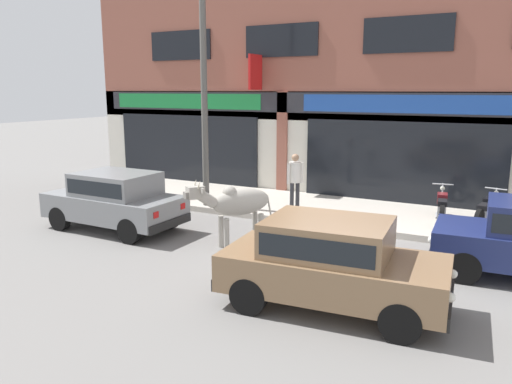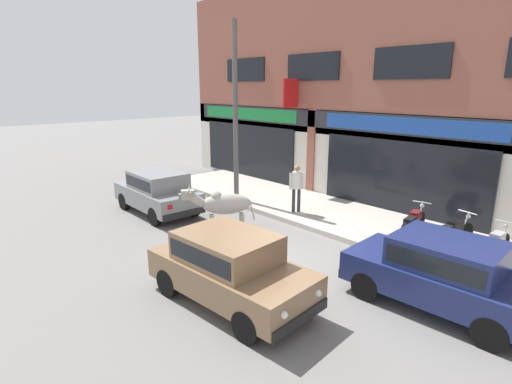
# 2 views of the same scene
# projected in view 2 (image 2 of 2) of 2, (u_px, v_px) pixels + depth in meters

# --- Properties ---
(ground_plane) EXTENTS (90.00, 90.00, 0.00)m
(ground_plane) POSITION_uv_depth(u_px,v_px,m) (282.00, 262.00, 9.96)
(ground_plane) COLOR slate
(sidewalk) EXTENTS (19.00, 3.36, 0.16)m
(sidewalk) POSITION_uv_depth(u_px,v_px,m) (369.00, 225.00, 12.46)
(sidewalk) COLOR #B7AFA3
(sidewalk) RESTS_ON ground
(shop_building) EXTENTS (23.00, 1.40, 8.29)m
(shop_building) POSITION_uv_depth(u_px,v_px,m) (411.00, 97.00, 12.73)
(shop_building) COLOR #8E5142
(shop_building) RESTS_ON ground
(cow) EXTENTS (1.38, 1.89, 1.61)m
(cow) POSITION_uv_depth(u_px,v_px,m) (223.00, 204.00, 11.35)
(cow) COLOR #9E998E
(cow) RESTS_ON ground
(car_0) EXTENTS (3.64, 1.67, 1.46)m
(car_0) POSITION_uv_depth(u_px,v_px,m) (158.00, 190.00, 13.67)
(car_0) COLOR black
(car_0) RESTS_ON ground
(car_1) EXTENTS (3.68, 1.78, 1.46)m
(car_1) POSITION_uv_depth(u_px,v_px,m) (442.00, 270.00, 7.72)
(car_1) COLOR black
(car_1) RESTS_ON ground
(car_3) EXTENTS (3.71, 1.88, 1.46)m
(car_3) POSITION_uv_depth(u_px,v_px,m) (230.00, 265.00, 7.95)
(car_3) COLOR black
(car_3) RESTS_ON ground
(motorcycle_0) EXTENTS (0.53, 1.81, 0.88)m
(motorcycle_0) POSITION_uv_depth(u_px,v_px,m) (413.00, 223.00, 11.20)
(motorcycle_0) COLOR black
(motorcycle_0) RESTS_ON sidewalk
(motorcycle_1) EXTENTS (0.65, 1.79, 0.88)m
(motorcycle_1) POSITION_uv_depth(u_px,v_px,m) (451.00, 233.00, 10.43)
(motorcycle_1) COLOR black
(motorcycle_1) RESTS_ON sidewalk
(motorcycle_2) EXTENTS (0.52, 1.81, 0.88)m
(motorcycle_2) POSITION_uv_depth(u_px,v_px,m) (494.00, 246.00, 9.56)
(motorcycle_2) COLOR black
(motorcycle_2) RESTS_ON sidewalk
(pedestrian) EXTENTS (0.32, 0.42, 1.60)m
(pedestrian) POSITION_uv_depth(u_px,v_px,m) (297.00, 184.00, 13.21)
(pedestrian) COLOR #2D2D33
(pedestrian) RESTS_ON sidewalk
(utility_pole) EXTENTS (0.18, 0.18, 6.33)m
(utility_pole) POSITION_uv_depth(u_px,v_px,m) (235.00, 114.00, 14.20)
(utility_pole) COLOR #595651
(utility_pole) RESTS_ON sidewalk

